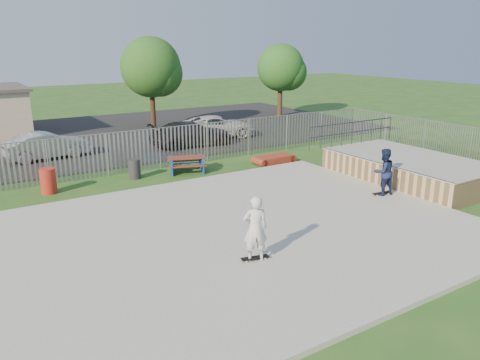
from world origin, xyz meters
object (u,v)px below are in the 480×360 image
skater_white (255,229)px  skater_navy (383,172)px  trash_bin_red (48,181)px  funbox (274,159)px  car_silver (47,146)px  car_dark (191,134)px  car_white (217,126)px  trash_bin_grey (135,169)px  tree_mid (151,67)px  picnic_table (186,164)px  tree_right (281,68)px

skater_white → skater_navy: bearing=-141.1°
trash_bin_red → skater_white: 10.50m
funbox → skater_white: (-7.26, -9.00, 0.90)m
funbox → car_silver: car_silver is taller
funbox → skater_white: size_ratio=1.02×
car_dark → funbox: bearing=-160.0°
car_white → skater_white: skater_white is taller
trash_bin_grey → tree_mid: size_ratio=0.14×
picnic_table → funbox: 4.64m
trash_bin_grey → skater_white: 10.11m
trash_bin_red → skater_navy: size_ratio=0.56×
tree_right → funbox: bearing=-127.9°
car_silver → car_white: (10.61, 0.39, -0.02)m
car_white → tree_right: size_ratio=0.83×
funbox → car_dark: car_dark is taller
car_dark → trash_bin_grey: bearing=136.3°
trash_bin_grey → car_white: car_white is taller
picnic_table → skater_navy: skater_navy is taller
trash_bin_red → car_white: 13.50m
funbox → car_white: size_ratio=0.38×
picnic_table → funbox: (4.56, -0.86, -0.19)m
funbox → tree_mid: size_ratio=0.30×
picnic_table → trash_bin_grey: bearing=-166.3°
tree_mid → skater_white: tree_mid is taller
picnic_table → car_dark: 5.86m
car_dark → tree_right: tree_right is taller
tree_mid → car_silver: bearing=-146.7°
funbox → car_white: bearing=82.0°
trash_bin_red → car_white: size_ratio=0.21×
picnic_table → trash_bin_red: 6.24m
funbox → car_white: (0.94, 7.53, 0.52)m
car_white → tree_mid: size_ratio=0.77×
funbox → tree_mid: tree_mid is taller
trash_bin_grey → car_white: size_ratio=0.18×
funbox → trash_bin_red: trash_bin_red is taller
picnic_table → tree_mid: 12.70m
funbox → car_dark: size_ratio=0.38×
picnic_table → skater_navy: (4.84, -7.71, 0.71)m
car_dark → skater_navy: skater_navy is taller
funbox → trash_bin_grey: (-7.05, 1.10, 0.26)m
car_dark → car_silver: bearing=85.5°
funbox → tree_mid: bearing=95.7°
car_dark → tree_mid: (0.27, 6.56, 3.56)m
tree_right → skater_navy: 21.80m
trash_bin_red → tree_right: bearing=29.6°
trash_bin_red → car_dark: (9.08, 5.09, 0.22)m
trash_bin_grey → tree_mid: tree_mid is taller
trash_bin_red → car_white: car_white is taller
trash_bin_grey → tree_right: tree_right is taller
car_silver → skater_navy: skater_navy is taller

